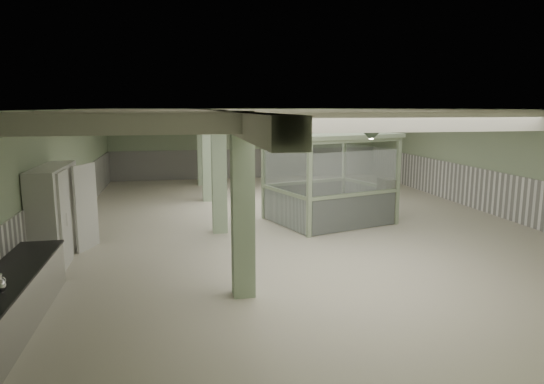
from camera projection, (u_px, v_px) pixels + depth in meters
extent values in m
plane|color=beige|center=(294.00, 220.00, 15.88)|extent=(20.00, 20.00, 0.00)
cube|color=white|center=(294.00, 109.00, 15.26)|extent=(14.00, 20.00, 0.02)
cube|color=#92A886|center=(248.00, 143.00, 25.23)|extent=(14.00, 0.02, 3.60)
cube|color=#92A886|center=(491.00, 262.00, 5.92)|extent=(14.00, 0.02, 3.60)
cube|color=#92A886|center=(63.00, 172.00, 14.22)|extent=(0.02, 20.00, 3.60)
cube|color=#92A886|center=(488.00, 161.00, 16.93)|extent=(0.02, 20.00, 3.60)
cube|color=white|center=(66.00, 207.00, 14.40)|extent=(0.05, 19.90, 1.50)
cube|color=white|center=(485.00, 191.00, 17.11)|extent=(0.05, 19.90, 1.50)
cube|color=white|center=(248.00, 163.00, 25.39)|extent=(13.90, 0.05, 1.50)
cube|color=white|center=(215.00, 117.00, 14.81)|extent=(0.45, 19.90, 0.40)
cube|color=white|center=(403.00, 122.00, 8.05)|extent=(13.90, 0.35, 0.32)
cube|color=white|center=(350.00, 119.00, 10.46)|extent=(13.90, 0.35, 0.32)
cube|color=white|center=(317.00, 117.00, 12.88)|extent=(13.90, 0.35, 0.32)
cube|color=white|center=(294.00, 115.00, 15.29)|extent=(13.90, 0.35, 0.32)
cube|color=white|center=(278.00, 114.00, 17.71)|extent=(13.90, 0.35, 0.32)
cube|color=white|center=(265.00, 113.00, 20.12)|extent=(13.90, 0.35, 0.32)
cube|color=white|center=(256.00, 112.00, 22.53)|extent=(13.90, 0.35, 0.32)
cube|color=#A5C09B|center=(243.00, 206.00, 9.29)|extent=(0.42, 0.42, 3.60)
cube|color=#A5C09B|center=(219.00, 172.00, 14.12)|extent=(0.42, 0.42, 3.60)
cube|color=#A5C09B|center=(207.00, 155.00, 18.95)|extent=(0.42, 0.42, 3.60)
cube|color=#A5C09B|center=(202.00, 147.00, 22.81)|extent=(0.42, 0.42, 3.60)
cone|color=#2E3D2E|center=(371.00, 136.00, 10.62)|extent=(0.44, 0.44, 0.22)
cone|color=#2E3D2E|center=(305.00, 126.00, 15.94)|extent=(0.44, 0.44, 0.22)
cone|color=#2E3D2E|center=(275.00, 122.00, 20.76)|extent=(0.44, 0.44, 0.22)
cube|color=silver|center=(3.00, 311.00, 7.78)|extent=(0.84, 4.98, 0.88)
cube|color=black|center=(0.00, 284.00, 7.70)|extent=(0.88, 5.02, 0.04)
cube|color=silver|center=(54.00, 211.00, 11.70)|extent=(0.64, 2.57, 2.36)
cube|color=silver|center=(65.00, 216.00, 11.20)|extent=(0.06, 0.97, 2.26)
cube|color=silver|center=(80.00, 205.00, 12.46)|extent=(0.42, 0.91, 2.26)
cube|color=silver|center=(66.00, 216.00, 11.20)|extent=(0.02, 0.05, 0.30)
cube|color=silver|center=(76.00, 206.00, 12.34)|extent=(0.02, 0.05, 0.30)
cube|color=#95A987|center=(309.00, 190.00, 13.59)|extent=(0.15, 0.15, 2.74)
cube|color=#95A987|center=(264.00, 178.00, 15.96)|extent=(0.15, 0.15, 2.74)
cube|color=#95A987|center=(398.00, 181.00, 15.15)|extent=(0.15, 0.15, 2.74)
cube|color=#95A987|center=(344.00, 171.00, 17.52)|extent=(0.15, 0.15, 2.74)
cube|color=#95A987|center=(330.00, 135.00, 15.31)|extent=(4.28, 3.92, 0.12)
cube|color=silver|center=(355.00, 213.00, 14.51)|extent=(2.97, 0.98, 1.05)
cube|color=silver|center=(356.00, 172.00, 14.30)|extent=(2.97, 0.98, 1.22)
cube|color=silver|center=(306.00, 198.00, 16.88)|extent=(2.97, 0.98, 1.05)
cube|color=silver|center=(306.00, 163.00, 16.67)|extent=(2.97, 0.98, 1.22)
cube|color=silver|center=(285.00, 210.00, 14.92)|extent=(0.82, 2.45, 1.05)
cube|color=silver|center=(285.00, 170.00, 14.71)|extent=(0.82, 2.45, 1.22)
cube|color=silver|center=(368.00, 200.00, 16.48)|extent=(0.82, 2.45, 1.05)
cube|color=silver|center=(369.00, 164.00, 16.27)|extent=(0.82, 2.45, 1.22)
cube|color=#5A5B4C|center=(387.00, 201.00, 15.51)|extent=(0.47, 0.66, 1.42)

